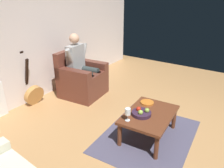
% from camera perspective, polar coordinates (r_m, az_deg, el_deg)
% --- Properties ---
extents(ground_plane, '(6.94, 6.94, 0.00)m').
position_cam_1_polar(ground_plane, '(3.50, 15.53, -13.39)').
color(ground_plane, '#A97C4B').
extents(wall_back, '(6.19, 0.06, 2.53)m').
position_cam_1_polar(wall_back, '(4.55, -18.44, 12.31)').
color(wall_back, silver).
rests_on(wall_back, ground).
extents(rug, '(1.68, 1.34, 0.01)m').
position_cam_1_polar(rug, '(3.47, 9.21, -13.06)').
color(rug, '#444155').
rests_on(rug, ground).
extents(armchair, '(0.87, 0.84, 0.92)m').
position_cam_1_polar(armchair, '(4.58, -7.87, 1.15)').
color(armchair, brown).
rests_on(armchair, ground).
extents(person_seated, '(0.66, 0.63, 1.27)m').
position_cam_1_polar(person_seated, '(4.46, -8.05, 5.27)').
color(person_seated, '#999A99').
rests_on(person_seated, ground).
extents(coffee_table, '(0.95, 0.69, 0.39)m').
position_cam_1_polar(coffee_table, '(3.28, 9.59, -8.35)').
color(coffee_table, '#5A2E1B').
rests_on(coffee_table, ground).
extents(guitar, '(0.38, 0.33, 1.03)m').
position_cam_1_polar(guitar, '(4.44, -19.62, -2.25)').
color(guitar, '#B57E41').
rests_on(guitar, ground).
extents(wine_glass_near, '(0.08, 0.08, 0.18)m').
position_cam_1_polar(wine_glass_near, '(2.99, 4.09, -7.30)').
color(wine_glass_near, silver).
rests_on(wine_glass_near, coffee_table).
extents(fruit_bowl, '(0.28, 0.28, 0.11)m').
position_cam_1_polar(fruit_bowl, '(3.18, 7.65, -7.40)').
color(fruit_bowl, '#2F1E31').
rests_on(fruit_bowl, coffee_table).
extents(decorative_dish, '(0.21, 0.21, 0.02)m').
position_cam_1_polar(decorative_dish, '(3.52, 9.07, -4.75)').
color(decorative_dish, '#BC6824').
rests_on(decorative_dish, coffee_table).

